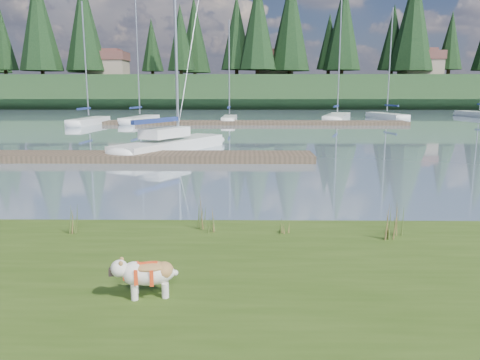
{
  "coord_description": "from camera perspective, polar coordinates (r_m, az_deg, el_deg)",
  "views": [
    {
      "loc": [
        1.15,
        -10.6,
        2.93
      ],
      "look_at": [
        1.03,
        -0.5,
        0.98
      ],
      "focal_mm": 35.0,
      "sensor_mm": 36.0,
      "label": 1
    }
  ],
  "objects": [
    {
      "name": "weed_3",
      "position": [
        9.05,
        -19.75,
        -4.69
      ],
      "size": [
        0.17,
        0.14,
        0.58
      ],
      "color": "#475B23",
      "rests_on": "bank"
    },
    {
      "name": "ridge",
      "position": [
        83.6,
        -0.1,
        10.62
      ],
      "size": [
        200.0,
        20.0,
        5.0
      ],
      "primitive_type": "cube",
      "color": "#1B3419",
      "rests_on": "ground"
    },
    {
      "name": "dock_near",
      "position": [
        20.45,
        -13.93,
        2.78
      ],
      "size": [
        16.0,
        2.0,
        0.3
      ],
      "primitive_type": "cube",
      "color": "#4C3D2C",
      "rests_on": "ground"
    },
    {
      "name": "weed_2",
      "position": [
        8.66,
        17.89,
        -5.12
      ],
      "size": [
        0.17,
        0.14,
        0.63
      ],
      "color": "#475B23",
      "rests_on": "bank"
    },
    {
      "name": "sailboat_bg_5",
      "position": [
        58.86,
        26.76,
        7.22
      ],
      "size": [
        2.63,
        8.22,
        11.53
      ],
      "rotation": [
        0.0,
        0.0,
        1.7
      ],
      "color": "white",
      "rests_on": "ground"
    },
    {
      "name": "weed_5",
      "position": [
        8.86,
        18.98,
        -4.88
      ],
      "size": [
        0.17,
        0.14,
        0.61
      ],
      "color": "#475B23",
      "rests_on": "bank"
    },
    {
      "name": "dock_far",
      "position": [
        40.7,
        1.89,
        6.99
      ],
      "size": [
        26.0,
        2.2,
        0.3
      ],
      "primitive_type": "cube",
      "color": "#4C3D2C",
      "rests_on": "ground"
    },
    {
      "name": "sailboat_bg_2",
      "position": [
        43.86,
        -1.26,
        7.52
      ],
      "size": [
        1.31,
        5.98,
        9.18
      ],
      "rotation": [
        0.0,
        0.0,
        1.55
      ],
      "color": "white",
      "rests_on": "ground"
    },
    {
      "name": "conifer_5",
      "position": [
        82.16,
        10.82,
        16.24
      ],
      "size": [
        3.96,
        3.96,
        10.35
      ],
      "color": "#382619",
      "rests_on": "ridge"
    },
    {
      "name": "bank",
      "position": [
        5.48,
        -12.29,
        -19.52
      ],
      "size": [
        60.0,
        9.0,
        0.35
      ],
      "primitive_type": "cube",
      "color": "#324915",
      "rests_on": "ground"
    },
    {
      "name": "conifer_3",
      "position": [
        83.81,
        -7.28,
        16.86
      ],
      "size": [
        4.84,
        4.84,
        12.25
      ],
      "color": "#382619",
      "rests_on": "ridge"
    },
    {
      "name": "conifer_2",
      "position": [
        83.51,
        -18.47,
        17.68
      ],
      "size": [
        6.6,
        6.6,
        16.05
      ],
      "color": "#382619",
      "rests_on": "ridge"
    },
    {
      "name": "sailboat_bg_1",
      "position": [
        44.42,
        -11.78,
        7.33
      ],
      "size": [
        2.56,
        7.49,
        11.04
      ],
      "rotation": [
        0.0,
        0.0,
        1.42
      ],
      "color": "white",
      "rests_on": "ground"
    },
    {
      "name": "mud_lip",
      "position": [
        9.51,
        -6.36,
        -6.65
      ],
      "size": [
        60.0,
        0.5,
        0.14
      ],
      "primitive_type": "cube",
      "color": "#33281C",
      "rests_on": "ground"
    },
    {
      "name": "sailboat_bg_4",
      "position": [
        51.52,
        17.11,
        7.54
      ],
      "size": [
        2.92,
        7.63,
        11.09
      ],
      "rotation": [
        0.0,
        0.0,
        1.77
      ],
      "color": "white",
      "rests_on": "ground"
    },
    {
      "name": "bulldog",
      "position": [
        6.13,
        -11.21,
        -11.01
      ],
      "size": [
        0.84,
        0.43,
        0.5
      ],
      "rotation": [
        0.0,
        0.0,
        3.32
      ],
      "color": "silver",
      "rests_on": "bank"
    },
    {
      "name": "weed_1",
      "position": [
        8.61,
        -3.46,
        -5.11
      ],
      "size": [
        0.17,
        0.14,
        0.49
      ],
      "color": "#475B23",
      "rests_on": "bank"
    },
    {
      "name": "weed_0",
      "position": [
        8.82,
        -4.88,
        -4.17
      ],
      "size": [
        0.17,
        0.14,
        0.69
      ],
      "color": "#475B23",
      "rests_on": "bank"
    },
    {
      "name": "weed_4",
      "position": [
        8.64,
        5.6,
        -5.45
      ],
      "size": [
        0.17,
        0.14,
        0.36
      ],
      "color": "#475B23",
      "rests_on": "bank"
    },
    {
      "name": "house_1",
      "position": [
        81.86,
        4.21,
        13.95
      ],
      "size": [
        6.3,
        5.3,
        4.65
      ],
      "color": "gray",
      "rests_on": "ridge"
    },
    {
      "name": "house_2",
      "position": [
        84.77,
        21.16,
        13.16
      ],
      "size": [
        6.3,
        5.3,
        4.65
      ],
      "color": "gray",
      "rests_on": "ridge"
    },
    {
      "name": "sailboat_bg_0",
      "position": [
        43.1,
        -17.61,
        6.94
      ],
      "size": [
        1.99,
        7.08,
        10.24
      ],
      "rotation": [
        0.0,
        0.0,
        1.48
      ],
      "color": "white",
      "rests_on": "ground"
    },
    {
      "name": "sailboat_main",
      "position": [
        23.34,
        -7.61,
        4.65
      ],
      "size": [
        5.15,
        7.86,
        11.67
      ],
      "rotation": [
        0.0,
        0.0,
        1.09
      ],
      "color": "white",
      "rests_on": "ground"
    },
    {
      "name": "conifer_6",
      "position": [
        83.79,
        20.39,
        17.85
      ],
      "size": [
        7.04,
        7.04,
        17.0
      ],
      "color": "#382619",
      "rests_on": "ridge"
    },
    {
      "name": "house_0",
      "position": [
        83.97,
        -15.77,
        13.51
      ],
      "size": [
        6.3,
        5.3,
        4.65
      ],
      "color": "gray",
      "rests_on": "ridge"
    },
    {
      "name": "ground",
      "position": [
        40.72,
        -0.94,
        6.79
      ],
      "size": [
        200.0,
        200.0,
        0.0
      ],
      "primitive_type": "plane",
      "color": "gray",
      "rests_on": "ground"
    },
    {
      "name": "conifer_4",
      "position": [
        77.29,
        2.16,
        18.46
      ],
      "size": [
        6.16,
        6.16,
        15.1
      ],
      "color": "#382619",
      "rests_on": "ridge"
    },
    {
      "name": "sailboat_bg_3",
      "position": [
        48.71,
        11.87,
        7.61
      ],
      "size": [
        4.54,
        9.64,
        13.8
      ],
      "rotation": [
        0.0,
        0.0,
        1.28
      ],
      "color": "white",
      "rests_on": "ground"
    },
    {
      "name": "conifer_1",
      "position": [
        91.77,
        -26.95,
        14.99
      ],
      "size": [
        4.4,
        4.4,
        11.3
      ],
      "color": "#382619",
      "rests_on": "ridge"
    }
  ]
}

